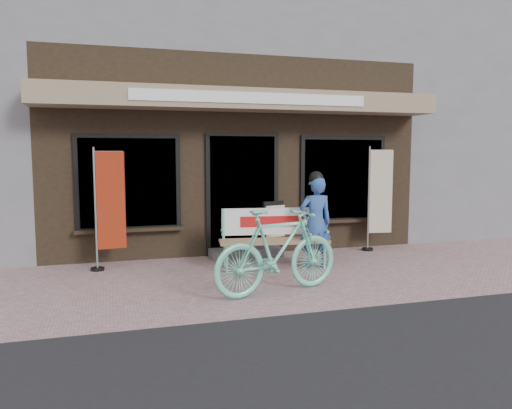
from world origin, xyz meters
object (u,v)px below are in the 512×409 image
object	(u,v)px
bench	(273,233)
menu_stand	(274,226)
person	(316,220)
bicycle	(278,251)
nobori_cream	(379,197)
nobori_red	(108,207)

from	to	relation	value
bench	menu_stand	xyz separation A→B (m)	(0.39, 1.12, -0.07)
person	menu_stand	size ratio (longest dim) A/B	1.62
bicycle	nobori_cream	bearing A→B (deg)	-65.07
bench	bicycle	size ratio (longest dim) A/B	0.96
bench	person	xyz separation A→B (m)	(0.64, -0.24, 0.21)
bicycle	nobori_cream	size ratio (longest dim) A/B	0.95
bench	nobori_cream	world-z (taller)	nobori_cream
nobori_cream	menu_stand	size ratio (longest dim) A/B	2.05
person	nobori_red	xyz separation A→B (m)	(-3.20, 0.81, 0.23)
person	bicycle	world-z (taller)	person
bicycle	nobori_cream	world-z (taller)	nobori_cream
person	nobori_red	world-z (taller)	nobori_red
nobori_red	menu_stand	world-z (taller)	nobori_red
nobori_red	menu_stand	xyz separation A→B (m)	(2.95, 0.54, -0.51)
nobori_red	nobori_cream	distance (m)	4.91
bench	bicycle	distance (m)	1.53
menu_stand	bench	bearing A→B (deg)	-124.54
bench	nobori_red	distance (m)	2.66
person	nobori_red	distance (m)	3.31
nobori_red	menu_stand	distance (m)	3.04
bicycle	bench	bearing A→B (deg)	-29.91
nobori_red	nobori_cream	size ratio (longest dim) A/B	0.99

